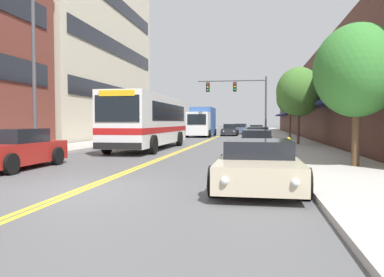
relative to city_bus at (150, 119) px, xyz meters
The scene contains 23 objects.
ground_plane 23.32m from the city_bus, 84.49° to the left, with size 240.00×240.00×0.00m, color #565659.
sidewalk_left 23.73m from the city_bus, 102.16° to the left, with size 3.44×106.00×0.14m.
sidewalk_right 25.06m from the city_bus, 67.78° to the left, with size 3.44×106.00×0.14m.
centre_line 23.32m from the city_bus, 84.49° to the left, with size 0.34×106.00×0.01m.
storefront_row_right 27.86m from the city_bus, 56.36° to the left, with size 9.10×68.00×7.58m.
city_bus is the anchor object (origin of this frame).
car_red_parked_left_near 10.68m from the city_bus, 101.07° to the right, with size 2.01×4.66×1.43m.
car_navy_parked_left_mid 17.08m from the city_bus, 97.09° to the left, with size 1.98×4.21×1.34m.
car_dark_grey_parked_left_far 10.79m from the city_bus, 101.08° to the left, with size 2.01×4.44×1.31m.
car_champagne_parked_right_foreground 14.33m from the city_bus, 62.64° to the right, with size 2.21×4.90×1.20m.
car_silver_parked_right_mid 8.92m from the city_bus, 41.31° to the left, with size 2.03×4.52×1.28m.
car_beige_parked_right_far 23.77m from the city_bus, 73.97° to the left, with size 1.97×4.72×1.31m.
car_black_parked_right_end 7.03m from the city_bus, 19.38° to the right, with size 2.00×4.79×1.25m.
car_white_moving_lead 43.88m from the city_bus, 84.60° to the left, with size 2.05×4.16×1.34m.
car_slate_blue_moving_second 30.28m from the city_bus, 81.72° to the left, with size 2.01×4.49×1.42m.
car_charcoal_moving_third 23.54m from the city_bus, 81.72° to the left, with size 1.97×4.85×1.42m.
box_truck 19.72m from the city_bus, 88.69° to the left, with size 2.64×7.67×3.32m.
traffic_signal_mast 15.65m from the city_bus, 70.89° to the left, with size 6.77×0.38×6.06m.
street_lamp_left_near 8.77m from the city_bus, 110.98° to the right, with size 1.85×0.28×9.38m.
street_tree_right_near 13.30m from the city_bus, 41.35° to the right, with size 2.93×2.93×4.93m.
street_tree_right_mid 10.48m from the city_bus, 24.26° to the left, with size 3.07×3.07×5.30m.
street_tree_right_far 16.05m from the city_bus, 53.12° to the left, with size 2.47×2.47×5.01m.
fire_hydrant 8.63m from the city_bus, 16.42° to the right, with size 0.30×0.22×0.75m.
Camera 1 is at (4.25, -8.62, 1.68)m, focal length 35.00 mm.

